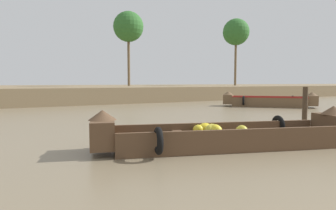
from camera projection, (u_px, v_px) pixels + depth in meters
The scene contains 7 objects.
ground_plane at pixel (142, 122), 10.50m from camera, with size 300.00×300.00×0.00m, color #7A6B51.
riverbank_strip at pixel (59, 92), 26.61m from camera, with size 160.00×20.00×1.06m, color #7F6B4C.
banana_boat at pixel (225, 135), 6.37m from camera, with size 5.73×2.62×0.87m.
fishing_skiff_distant at pixel (268, 102), 17.01m from camera, with size 4.24×4.34×0.88m.
palm_tree_near at pixel (128, 27), 27.07m from camera, with size 2.78×2.78×6.83m.
palm_tree_mid at pixel (236, 32), 31.10m from camera, with size 2.77×2.77×7.02m.
mooring_post at pixel (305, 110), 8.30m from camera, with size 0.14×0.14×1.29m, color #423323.
Camera 1 is at (-4.20, 0.42, 1.42)m, focal length 31.59 mm.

